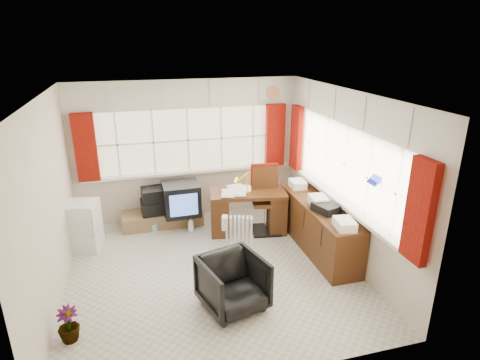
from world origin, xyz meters
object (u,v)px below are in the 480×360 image
object	(u,v)px
desk	(248,209)
office_chair	(233,283)
desk_lamp	(247,178)
task_chair	(265,196)
crt_tv	(181,199)
mini_fridge	(84,226)
credenza	(318,227)
tv_bench	(163,218)
radiator	(239,239)

from	to	relation	value
desk	office_chair	bearing A→B (deg)	-111.38
desk_lamp	task_chair	xyz separation A→B (m)	(0.33, 0.06, -0.38)
crt_tv	mini_fridge	distance (m)	1.62
credenza	tv_bench	world-z (taller)	credenza
desk	desk_lamp	world-z (taller)	desk_lamp
task_chair	radiator	world-z (taller)	task_chair
mini_fridge	credenza	bearing A→B (deg)	-15.45
desk_lamp	office_chair	bearing A→B (deg)	-111.17
credenza	tv_bench	xyz separation A→B (m)	(-2.28, 1.52, -0.26)
tv_bench	crt_tv	size ratio (longest dim) A/B	2.24
task_chair	tv_bench	size ratio (longest dim) A/B	0.82
crt_tv	desk_lamp	bearing A→B (deg)	-25.63
desk_lamp	mini_fridge	bearing A→B (deg)	177.13
task_chair	desk_lamp	bearing A→B (deg)	-170.04
credenza	office_chair	bearing A→B (deg)	-147.36
office_chair	crt_tv	bearing A→B (deg)	81.60
credenza	crt_tv	distance (m)	2.38
task_chair	office_chair	distance (m)	2.24
tv_bench	mini_fridge	size ratio (longest dim) A/B	1.79
office_chair	crt_tv	size ratio (longest dim) A/B	1.19
office_chair	crt_tv	distance (m)	2.42
desk	crt_tv	bearing A→B (deg)	157.03
task_chair	crt_tv	world-z (taller)	task_chair
desk_lamp	credenza	xyz separation A→B (m)	(0.91, -0.84, -0.60)
desk_lamp	crt_tv	xyz separation A→B (m)	(-1.05, 0.50, -0.47)
desk_lamp	desk	bearing A→B (deg)	60.43
office_chair	radiator	bearing A→B (deg)	55.66
office_chair	radiator	distance (m)	1.30
office_chair	tv_bench	xyz separation A→B (m)	(-0.64, 2.57, -0.21)
credenza	mini_fridge	world-z (taller)	credenza
desk_lamp	tv_bench	xyz separation A→B (m)	(-1.37, 0.68, -0.87)
crt_tv	mini_fridge	world-z (taller)	crt_tv
task_chair	mini_fridge	distance (m)	2.96
desk_lamp	office_chair	distance (m)	2.14
office_chair	desk	bearing A→B (deg)	52.81
desk_lamp	office_chair	size ratio (longest dim) A/B	0.51
desk	office_chair	world-z (taller)	desk
office_chair	mini_fridge	world-z (taller)	mini_fridge
office_chair	crt_tv	world-z (taller)	crt_tv
mini_fridge	task_chair	bearing A→B (deg)	-1.41
office_chair	radiator	world-z (taller)	office_chair
credenza	radiator	bearing A→B (deg)	171.51
crt_tv	desk	bearing A→B (deg)	-22.97
desk	radiator	xyz separation A→B (m)	(-0.35, -0.71, -0.15)
desk_lamp	crt_tv	world-z (taller)	desk_lamp
task_chair	office_chair	bearing A→B (deg)	-118.65
tv_bench	mini_fridge	distance (m)	1.39
desk	radiator	size ratio (longest dim) A/B	2.18
task_chair	tv_bench	distance (m)	1.88
task_chair	crt_tv	distance (m)	1.45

